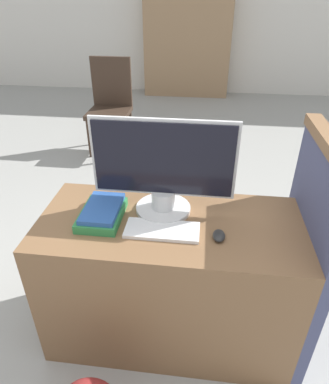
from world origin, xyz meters
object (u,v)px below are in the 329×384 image
Objects in this scene: monitor at (163,169)px; far_chair at (110,101)px; keyboard at (162,230)px; mouse at (219,236)px; book_stack at (102,213)px.

far_chair is at bearing 111.07° from monitor.
far_chair is at bearing 110.08° from keyboard.
mouse is at bearing -65.66° from far_chair.
monitor reaches higher than book_stack.
monitor is 0.27m from keyboard.
keyboard is at bearing -12.95° from book_stack.
monitor is 1.99× the size of keyboard.
mouse is 0.31× the size of book_stack.
monitor is 2.48m from far_chair.
monitor is 0.38m from mouse.
far_chair is at bearing 114.82° from mouse.
mouse is (0.24, -0.02, 0.01)m from keyboard.
monitor is at bearing 20.54° from book_stack.
far_chair reaches higher than mouse.
far_chair is (-0.88, 2.28, -0.40)m from monitor.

